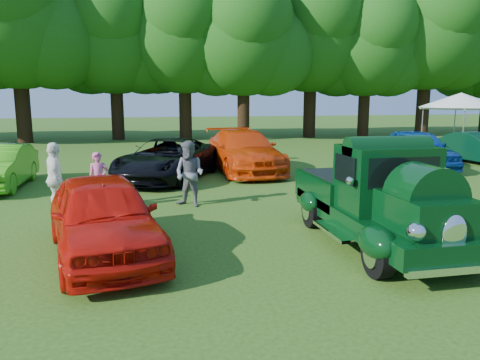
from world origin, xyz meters
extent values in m
plane|color=#275012|center=(0.00, 0.00, 0.00)|extent=(120.00, 120.00, 0.00)
cylinder|color=black|center=(0.94, -1.73, 0.40)|extent=(0.24, 0.81, 0.81)
cylinder|color=black|center=(2.74, -1.73, 0.40)|extent=(0.24, 0.81, 0.81)
cylinder|color=black|center=(0.94, 1.37, 0.40)|extent=(0.24, 0.81, 0.81)
cylinder|color=black|center=(2.74, 1.37, 0.40)|extent=(0.24, 0.81, 0.81)
cube|color=black|center=(1.84, -0.10, 0.57)|extent=(1.87, 4.90, 0.37)
cube|color=black|center=(1.84, -1.57, 1.00)|extent=(1.20, 1.58, 0.68)
cube|color=black|center=(1.84, -0.24, 1.37)|extent=(1.70, 1.25, 1.31)
cube|color=black|center=(1.84, -0.84, 1.60)|extent=(1.42, 0.07, 0.57)
cube|color=black|center=(1.84, 1.39, 0.87)|extent=(1.87, 2.23, 0.63)
cube|color=black|center=(1.84, 1.39, 1.18)|extent=(1.61, 1.96, 0.05)
ellipsoid|color=black|center=(0.90, -1.73, 0.61)|extent=(0.54, 0.93, 0.54)
ellipsoid|color=black|center=(2.78, -1.73, 0.61)|extent=(0.54, 0.93, 0.54)
ellipsoid|color=black|center=(0.87, 1.37, 0.60)|extent=(0.41, 0.78, 0.46)
ellipsoid|color=black|center=(2.81, 1.37, 0.60)|extent=(0.41, 0.78, 0.46)
ellipsoid|color=white|center=(1.84, -2.39, 0.87)|extent=(0.44, 0.14, 0.65)
sphere|color=white|center=(1.23, -2.31, 0.94)|extent=(0.30, 0.30, 0.30)
cube|color=white|center=(1.84, -2.55, 0.37)|extent=(1.76, 0.12, 0.12)
cube|color=white|center=(1.84, 2.51, 0.44)|extent=(1.76, 0.12, 0.12)
imported|color=#BD1008|center=(-3.59, 0.31, 0.76)|extent=(2.70, 4.76, 1.53)
imported|color=#3DA916|center=(-7.43, 7.84, 0.70)|extent=(1.56, 4.30, 1.41)
imported|color=black|center=(-2.00, 8.36, 0.74)|extent=(4.50, 5.86, 1.48)
imported|color=red|center=(1.07, 9.51, 0.82)|extent=(2.62, 5.78, 1.64)
imported|color=navy|center=(8.28, 8.91, 0.81)|extent=(2.54, 4.99, 1.63)
imported|color=black|center=(11.87, 9.64, 0.69)|extent=(2.06, 4.36, 1.38)
imported|color=#CD5484|center=(-4.03, 4.55, 0.74)|extent=(0.60, 0.45, 1.49)
imported|color=slate|center=(-1.60, 4.04, 0.89)|extent=(1.10, 1.07, 1.79)
imported|color=white|center=(-5.03, 3.83, 0.92)|extent=(0.67, 1.15, 1.84)
cube|color=white|center=(13.72, 13.67, 2.34)|extent=(3.52, 3.52, 0.11)
cone|color=white|center=(13.72, 13.67, 2.77)|extent=(5.16, 5.16, 0.76)
cylinder|color=slate|center=(12.81, 12.09, 1.15)|extent=(0.06, 0.06, 2.29)
cylinder|color=slate|center=(12.13, 14.57, 1.15)|extent=(0.06, 0.06, 2.29)
cylinder|color=slate|center=(14.62, 15.25, 1.15)|extent=(0.06, 0.06, 2.29)
cylinder|color=black|center=(-10.24, 23.72, 2.32)|extent=(0.93, 0.93, 4.64)
sphere|color=#12460F|center=(-10.24, 23.72, 7.61)|extent=(8.49, 8.49, 8.49)
cylinder|color=black|center=(-4.48, 24.98, 2.12)|extent=(0.85, 0.85, 4.24)
sphere|color=#12460F|center=(-4.48, 24.98, 6.95)|extent=(7.75, 7.75, 7.75)
cylinder|color=black|center=(0.10, 24.04, 2.14)|extent=(0.86, 0.86, 4.28)
sphere|color=#12460F|center=(0.10, 24.04, 7.01)|extent=(7.82, 7.82, 7.82)
cylinder|color=black|center=(3.87, 22.57, 2.03)|extent=(0.81, 0.81, 4.06)
sphere|color=#12460F|center=(3.87, 22.57, 6.66)|extent=(7.43, 7.43, 7.43)
cylinder|color=black|center=(9.13, 24.14, 2.22)|extent=(0.89, 0.89, 4.43)
sphere|color=#12460F|center=(9.13, 24.14, 7.27)|extent=(8.10, 8.10, 8.10)
cylinder|color=black|center=(12.92, 23.20, 2.01)|extent=(0.80, 0.80, 4.02)
sphere|color=#12460F|center=(12.92, 23.20, 6.59)|extent=(7.35, 7.35, 7.35)
cylinder|color=black|center=(17.53, 22.99, 2.32)|extent=(0.93, 0.93, 4.65)
sphere|color=#12460F|center=(17.53, 22.99, 7.62)|extent=(8.50, 8.50, 8.50)
camera|label=1|loc=(-2.80, -8.50, 2.98)|focal=35.00mm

